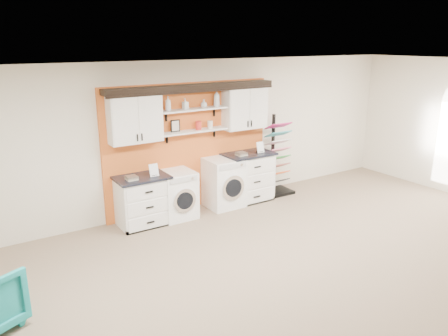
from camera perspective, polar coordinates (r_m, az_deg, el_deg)
floor at (r=5.84m, az=15.50°, el=-16.85°), size 10.00×10.00×0.00m
ceiling at (r=4.93m, az=18.02°, el=11.64°), size 10.00×10.00×0.00m
wall_back at (r=8.27m, az=-4.62°, el=4.19°), size 10.00×0.00×10.00m
accent_panel at (r=8.28m, az=-4.47°, el=2.80°), size 3.40×0.07×2.40m
upper_cabinet_left at (r=7.53m, az=-11.60°, el=6.43°), size 0.90×0.35×0.84m
upper_cabinet_right at (r=8.59m, az=2.69°, el=7.95°), size 0.90×0.35×0.84m
shelf_lower at (r=8.07m, az=-3.97°, el=4.84°), size 1.32×0.28×0.03m
shelf_upper at (r=8.00m, az=-4.02°, el=7.65°), size 1.32×0.28×0.03m
crown_molding at (r=7.96m, az=-4.13°, el=10.49°), size 3.30×0.41×0.13m
picture_frame at (r=7.93m, az=-6.38°, el=5.49°), size 0.18×0.02×0.22m
canister_red at (r=8.10m, az=-3.36°, el=5.58°), size 0.11×0.11×0.16m
canister_cream at (r=8.22m, az=-1.83°, el=5.70°), size 0.10×0.10×0.14m
base_cabinet_left at (r=7.77m, az=-10.58°, el=-4.21°), size 0.91×0.66×0.89m
base_cabinet_right at (r=8.78m, az=3.14°, el=-1.17°), size 1.01×0.66×0.99m
washer at (r=8.01m, az=-6.26°, el=-3.44°), size 0.62×0.71×0.87m
dryer at (r=8.47m, az=-0.04°, el=-1.89°), size 0.69×0.71×0.96m
sample_rack at (r=9.25m, az=6.90°, el=-0.11°), size 0.62×0.52×1.67m
soap_bottle_a at (r=7.75m, az=-7.31°, el=8.36°), size 0.11×0.12×0.26m
soap_bottle_b at (r=7.90m, az=-5.09°, el=8.35°), size 0.10×0.10×0.20m
soap_bottle_c at (r=8.09m, az=-2.66°, el=8.42°), size 0.17×0.17×0.15m
soap_bottle_d at (r=8.22m, az=-0.97°, el=9.11°), size 0.16×0.16×0.31m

